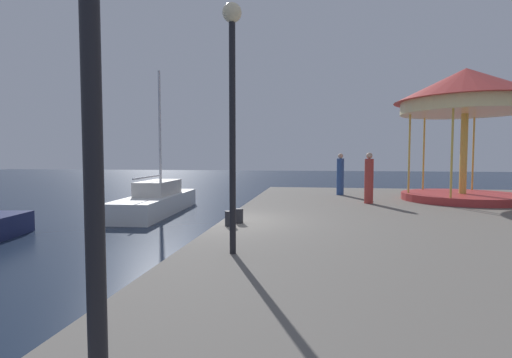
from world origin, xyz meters
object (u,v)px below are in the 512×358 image
Objects in this scene: lamp_post_mid_promenade at (232,86)px; person_by_the_water at (369,180)px; sailboat_white at (157,200)px; bollard_center at (239,216)px; carousel at (465,102)px; bollard_north at (229,219)px; person_far_corner at (340,175)px.

lamp_post_mid_promenade reaches higher than person_by_the_water.
sailboat_white is 8.39m from bollard_center.
carousel reaches higher than lamp_post_mid_promenade.
bollard_center is at bearing 71.97° from bollard_north.
person_by_the_water reaches higher than bollard_north.
person_by_the_water reaches higher than bollard_center.
sailboat_white is 1.28× the size of carousel.
carousel is 5.31m from person_by_the_water.
bollard_center is 0.20× the size of person_by_the_water.
carousel is at bearing 52.61° from lamp_post_mid_promenade.
person_far_corner is (-4.89, 1.64, -3.12)m from carousel.
lamp_post_mid_promenade is 12.13m from person_far_corner.
bollard_north is at bearing -139.18° from carousel.
sailboat_white is 9.56m from person_by_the_water.
carousel is at bearing 0.61° from sailboat_white.
person_far_corner is at bearing 68.59° from bollard_center.
bollard_north is at bearing -111.23° from person_far_corner.
person_far_corner is (3.43, 8.82, 0.73)m from bollard_north.
lamp_post_mid_promenade reaches higher than bollard_north.
carousel is at bearing 39.39° from bollard_center.
bollard_center is (-0.54, 3.27, -2.95)m from lamp_post_mid_promenade.
bollard_north is (-8.32, -7.18, -3.86)m from carousel.
lamp_post_mid_promenade is 2.35× the size of person_far_corner.
bollard_north is at bearing -54.28° from sailboat_white.
carousel is 11.24m from bollard_center.
sailboat_white is 8.75m from person_far_corner.
person_far_corner is (-0.89, 3.21, -0.00)m from person_by_the_water.
sailboat_white is at bearing 125.72° from bollard_north.
bollard_north is at bearing 104.06° from lamp_post_mid_promenade.
carousel is 2.82× the size of person_by_the_water.
person_far_corner is (2.73, 11.61, -2.21)m from lamp_post_mid_promenade.
sailboat_white is 14.05m from carousel.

